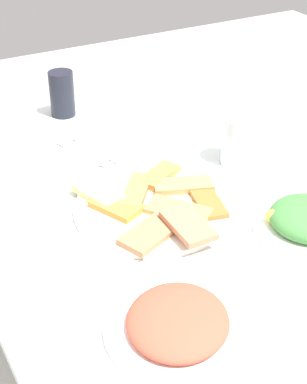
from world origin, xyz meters
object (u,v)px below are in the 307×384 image
object	(u,v)px
dining_table	(155,231)
pide_platter	(153,206)
soda_can	(62,94)
drinking_glass	(238,140)
paper_napkin	(88,152)
fork	(81,153)
spoon	(95,149)
salad_plate_greens	(178,323)

from	to	relation	value
dining_table	pide_platter	distance (m)	0.10
soda_can	drinking_glass	distance (m)	0.51
paper_napkin	fork	world-z (taller)	fork
paper_napkin	spoon	size ratio (longest dim) A/B	0.69
salad_plate_greens	paper_napkin	world-z (taller)	salad_plate_greens
pide_platter	paper_napkin	world-z (taller)	pide_platter
fork	drinking_glass	bearing A→B (deg)	37.68
salad_plate_greens	fork	xyz separation A→B (m)	(-0.60, 0.09, -0.01)
dining_table	paper_napkin	xyz separation A→B (m)	(-0.26, -0.04, 0.08)
dining_table	paper_napkin	distance (m)	0.27
pide_platter	dining_table	bearing A→B (deg)	147.09
salad_plate_greens	fork	bearing A→B (deg)	171.68
drinking_glass	paper_napkin	distance (m)	0.36
spoon	drinking_glass	bearing A→B (deg)	37.60
dining_table	pide_platter	xyz separation A→B (m)	(0.03, -0.02, 0.09)
paper_napkin	soda_can	bearing A→B (deg)	173.50
dining_table	spoon	size ratio (longest dim) A/B	6.58
drinking_glass	paper_napkin	bearing A→B (deg)	-125.65
dining_table	paper_napkin	world-z (taller)	paper_napkin
salad_plate_greens	spoon	distance (m)	0.62
pide_platter	salad_plate_greens	world-z (taller)	salad_plate_greens
pide_platter	fork	world-z (taller)	pide_platter
spoon	paper_napkin	bearing A→B (deg)	-104.98
paper_napkin	salad_plate_greens	bearing A→B (deg)	-9.99
dining_table	spoon	distance (m)	0.27
spoon	fork	bearing A→B (deg)	-104.98
pide_platter	paper_napkin	distance (m)	0.29
paper_napkin	spoon	world-z (taller)	spoon
salad_plate_greens	paper_napkin	size ratio (longest dim) A/B	2.03
pide_platter	drinking_glass	xyz separation A→B (m)	(-0.08, 0.27, 0.05)
drinking_glass	dining_table	bearing A→B (deg)	-78.44
salad_plate_greens	soda_can	distance (m)	0.84
soda_can	fork	world-z (taller)	soda_can
paper_napkin	fork	bearing A→B (deg)	-90.00
pide_platter	spoon	world-z (taller)	pide_platter
pide_platter	soda_can	bearing A→B (deg)	179.25
soda_can	paper_napkin	bearing A→B (deg)	-6.50
pide_platter	drinking_glass	world-z (taller)	drinking_glass
pide_platter	soda_can	world-z (taller)	soda_can
dining_table	fork	size ratio (longest dim) A/B	6.36
salad_plate_greens	pide_platter	bearing A→B (deg)	158.06
dining_table	salad_plate_greens	world-z (taller)	salad_plate_greens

